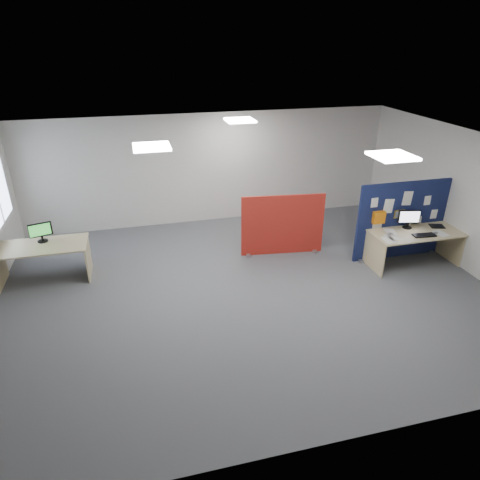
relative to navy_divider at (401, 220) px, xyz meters
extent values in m
plane|color=#54575C|center=(-3.46, -0.52, -0.84)|extent=(9.00, 9.00, 0.00)
cube|color=white|center=(-3.46, -0.52, 1.86)|extent=(9.00, 7.00, 0.02)
cube|color=silver|center=(-3.46, 2.98, 0.51)|extent=(9.00, 0.02, 2.70)
cube|color=silver|center=(-3.46, -4.02, 0.51)|extent=(9.00, 0.02, 2.70)
cube|color=silver|center=(1.04, -0.52, 0.51)|extent=(0.02, 7.00, 2.70)
cube|color=white|center=(-1.46, -1.52, 1.83)|extent=(0.60, 0.60, 0.04)
cube|color=white|center=(-4.96, -0.02, 1.83)|extent=(0.60, 0.60, 0.04)
cube|color=white|center=(-2.96, 1.98, 1.83)|extent=(0.60, 0.60, 0.04)
cube|color=#10153E|center=(0.02, 0.00, 0.00)|extent=(2.03, 0.06, 1.67)
cube|color=gray|center=(-0.85, 0.00, -0.82)|extent=(0.08, 0.30, 0.04)
cube|color=gray|center=(0.88, 0.00, -0.82)|extent=(0.08, 0.30, 0.04)
cube|color=white|center=(-0.70, -0.03, 0.47)|extent=(0.15, 0.01, 0.20)
cube|color=white|center=(-0.36, -0.03, 0.36)|extent=(0.21, 0.01, 0.30)
cube|color=white|center=(0.05, -0.03, 0.49)|extent=(0.21, 0.01, 0.30)
cube|color=white|center=(0.53, -0.03, 0.41)|extent=(0.15, 0.01, 0.20)
cube|color=white|center=(-0.56, -0.03, 0.03)|extent=(0.21, 0.01, 0.30)
cube|color=white|center=(0.31, -0.03, -0.04)|extent=(0.21, 0.01, 0.30)
cube|color=white|center=(0.76, -0.03, 0.08)|extent=(0.15, 0.01, 0.20)
cube|color=white|center=(-0.15, -0.03, -0.27)|extent=(0.21, 0.01, 0.30)
cube|color=white|center=(0.38, -0.03, -0.09)|extent=(0.21, 0.01, 0.30)
cube|color=gold|center=(-0.08, -0.03, 0.16)|extent=(0.24, 0.01, 0.18)
cube|color=orange|center=(-0.58, -0.08, 0.16)|extent=(0.25, 0.10, 0.25)
cube|color=#CCB682|center=(0.12, -0.40, -0.12)|extent=(1.84, 0.82, 0.03)
cube|color=#CCB682|center=(-0.77, -0.40, -0.49)|extent=(0.03, 0.75, 0.70)
cube|color=#CCB682|center=(1.01, -0.40, -0.49)|extent=(0.03, 0.75, 0.70)
cube|color=#CCB682|center=(0.12, -0.02, -0.29)|extent=(1.66, 0.02, 0.30)
cylinder|color=black|center=(0.06, -0.17, -0.10)|extent=(0.18, 0.18, 0.02)
cube|color=black|center=(0.06, -0.17, -0.04)|extent=(0.04, 0.04, 0.09)
cube|color=black|center=(0.06, -0.17, 0.14)|extent=(0.44, 0.13, 0.28)
cube|color=white|center=(0.06, -0.19, 0.14)|extent=(0.39, 0.09, 0.24)
cube|color=black|center=(0.16, -0.59, -0.09)|extent=(0.46, 0.21, 0.02)
cube|color=gray|center=(0.43, -0.57, -0.09)|extent=(0.11, 0.09, 0.03)
cube|color=black|center=(0.70, -0.26, -0.10)|extent=(0.33, 0.29, 0.01)
cube|color=#AD1618|center=(-2.33, 0.74, -0.17)|extent=(1.78, 0.26, 1.34)
cube|color=gray|center=(-3.08, 0.74, -0.82)|extent=(0.08, 0.30, 0.04)
cube|color=gray|center=(-1.59, 0.74, -0.82)|extent=(0.08, 0.30, 0.04)
cube|color=#CCB682|center=(-7.14, 0.81, -0.12)|extent=(1.66, 0.83, 0.03)
cube|color=#CCB682|center=(-7.94, 0.81, -0.49)|extent=(0.03, 0.76, 0.70)
cube|color=#CCB682|center=(-6.34, 0.81, -0.49)|extent=(0.03, 0.76, 0.70)
cube|color=#CCB682|center=(-7.14, 1.19, -0.29)|extent=(1.49, 0.02, 0.30)
cylinder|color=black|center=(-7.14, 0.99, -0.10)|extent=(0.19, 0.19, 0.02)
cube|color=black|center=(-7.14, 0.99, -0.04)|extent=(0.04, 0.04, 0.10)
cube|color=black|center=(-7.14, 0.99, 0.14)|extent=(0.41, 0.15, 0.27)
cube|color=#2D8832|center=(-7.14, 0.97, 0.14)|extent=(0.37, 0.11, 0.23)
cube|color=black|center=(-1.83, 1.36, -0.80)|extent=(0.28, 0.08, 0.04)
cube|color=black|center=(-1.99, 1.54, -0.80)|extent=(0.10, 0.28, 0.04)
cube|color=black|center=(-2.20, 1.44, -0.80)|extent=(0.26, 0.18, 0.04)
cube|color=black|center=(-2.18, 1.20, -0.80)|extent=(0.23, 0.22, 0.04)
cube|color=black|center=(-1.94, 1.16, -0.80)|extent=(0.16, 0.27, 0.04)
cylinder|color=gray|center=(-2.03, 1.34, -0.61)|extent=(0.06, 0.06, 0.39)
cube|color=black|center=(-2.03, 1.34, -0.39)|extent=(0.47, 0.47, 0.06)
cube|color=black|center=(-1.83, 1.36, -0.10)|extent=(0.09, 0.39, 0.46)
cube|color=black|center=(-1.79, 1.37, 0.04)|extent=(0.10, 0.35, 0.28)
cube|color=white|center=(-0.48, -0.49, -0.10)|extent=(0.25, 0.33, 0.00)
cube|color=white|center=(-0.38, -0.26, -0.10)|extent=(0.28, 0.34, 0.00)
cube|color=white|center=(0.55, -0.57, -0.10)|extent=(0.24, 0.32, 0.00)
cube|color=white|center=(-0.62, -0.60, -0.10)|extent=(0.22, 0.31, 0.00)
camera|label=1|loc=(-5.27, -7.14, 3.48)|focal=32.00mm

